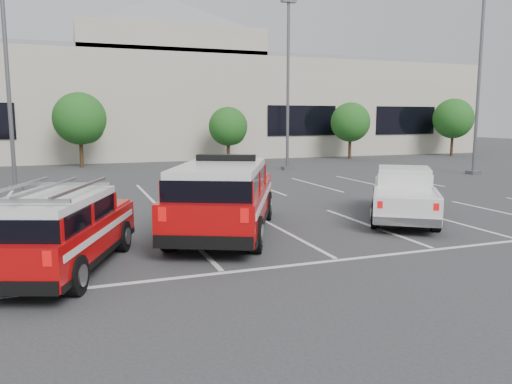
# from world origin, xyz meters

# --- Properties ---
(ground) EXTENTS (120.00, 120.00, 0.00)m
(ground) POSITION_xyz_m (0.00, 0.00, 0.00)
(ground) COLOR #303032
(ground) RESTS_ON ground
(stall_markings) EXTENTS (23.00, 15.00, 0.01)m
(stall_markings) POSITION_xyz_m (0.00, 4.50, 0.01)
(stall_markings) COLOR silver
(stall_markings) RESTS_ON ground
(convention_building) EXTENTS (60.00, 16.99, 13.20)m
(convention_building) POSITION_xyz_m (0.18, 31.86, 4.72)
(convention_building) COLOR #BCB49F
(convention_building) RESTS_ON ground
(tree_mid_left) EXTENTS (3.37, 3.37, 4.85)m
(tree_mid_left) POSITION_xyz_m (-4.91, 22.05, 3.04)
(tree_mid_left) COLOR #3F2B19
(tree_mid_left) RESTS_ON ground
(tree_mid_right) EXTENTS (2.77, 2.77, 3.99)m
(tree_mid_right) POSITION_xyz_m (5.09, 22.05, 2.50)
(tree_mid_right) COLOR #3F2B19
(tree_mid_right) RESTS_ON ground
(tree_right) EXTENTS (3.07, 3.07, 4.42)m
(tree_right) POSITION_xyz_m (15.09, 22.05, 2.77)
(tree_right) COLOR #3F2B19
(tree_right) RESTS_ON ground
(tree_far_right) EXTENTS (3.37, 3.37, 4.85)m
(tree_far_right) POSITION_xyz_m (25.09, 22.05, 3.04)
(tree_far_right) COLOR #3F2B19
(tree_far_right) RESTS_ON ground
(light_pole_left) EXTENTS (0.90, 0.60, 10.24)m
(light_pole_left) POSITION_xyz_m (-8.00, 12.00, 5.19)
(light_pole_left) COLOR #59595E
(light_pole_left) RESTS_ON ground
(light_pole_mid) EXTENTS (0.90, 0.60, 10.24)m
(light_pole_mid) POSITION_xyz_m (7.00, 16.00, 5.19)
(light_pole_mid) COLOR #59595E
(light_pole_mid) RESTS_ON ground
(light_pole_right) EXTENTS (0.90, 0.60, 10.24)m
(light_pole_right) POSITION_xyz_m (16.00, 10.00, 5.19)
(light_pole_right) COLOR #59595E
(light_pole_right) RESTS_ON ground
(fire_chief_suv) EXTENTS (4.63, 6.51, 2.16)m
(fire_chief_suv) POSITION_xyz_m (-1.70, 0.50, 0.88)
(fire_chief_suv) COLOR #AD0809
(fire_chief_suv) RESTS_ON ground
(white_pickup) EXTENTS (4.41, 5.32, 1.60)m
(white_pickup) POSITION_xyz_m (4.30, 0.66, 0.64)
(white_pickup) COLOR silver
(white_pickup) RESTS_ON ground
(ladder_suv) EXTENTS (3.41, 5.07, 1.86)m
(ladder_suv) POSITION_xyz_m (-5.86, -1.57, 0.74)
(ladder_suv) COLOR #AD0809
(ladder_suv) RESTS_ON ground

